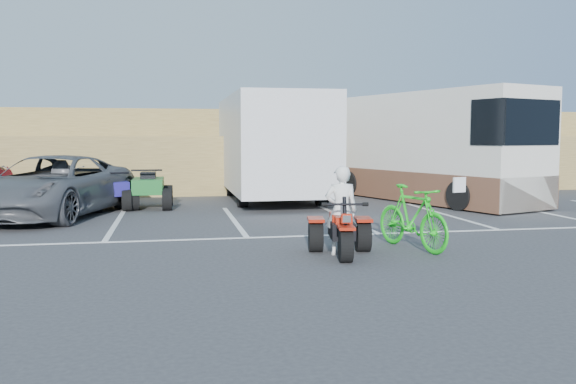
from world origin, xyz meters
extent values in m
plane|color=#353537|center=(0.00, 0.00, 0.00)|extent=(100.00, 100.00, 0.00)
cube|color=white|center=(-2.70, 5.00, 0.00)|extent=(0.12, 5.00, 0.01)
cube|color=white|center=(0.00, 5.00, 0.00)|extent=(0.12, 5.00, 0.01)
cube|color=white|center=(2.70, 5.00, 0.00)|extent=(0.12, 5.00, 0.01)
cube|color=white|center=(5.40, 5.00, 0.00)|extent=(0.12, 5.00, 0.01)
cube|color=white|center=(8.10, 5.00, 0.00)|extent=(0.12, 5.00, 0.01)
cube|color=white|center=(0.00, 2.40, 0.00)|extent=(28.00, 0.12, 0.01)
cube|color=olive|center=(0.00, 14.00, 1.00)|extent=(40.00, 6.00, 2.00)
cube|color=olive|center=(0.00, 17.50, 2.00)|extent=(40.00, 4.00, 2.20)
imported|color=white|center=(1.34, 0.43, 0.75)|extent=(0.60, 0.44, 1.50)
imported|color=#14BF19|center=(2.70, 0.66, 0.57)|extent=(1.04, 1.96, 1.13)
imported|color=#4C4F54|center=(-4.34, 6.48, 0.76)|extent=(4.01, 5.95, 1.52)
cube|color=silver|center=(1.66, 9.35, 1.77)|extent=(2.75, 6.86, 2.86)
cylinder|color=black|center=(1.66, 9.35, 0.40)|extent=(2.52, 0.80, 0.80)
cube|color=silver|center=(6.15, 9.07, 1.67)|extent=(5.10, 9.26, 3.25)
cube|color=brown|center=(6.15, 9.07, 0.50)|extent=(5.15, 9.28, 0.90)
cube|color=black|center=(7.64, 4.79, 2.35)|extent=(1.97, 0.70, 1.17)
camera|label=1|loc=(-1.45, -9.33, 1.97)|focal=38.00mm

